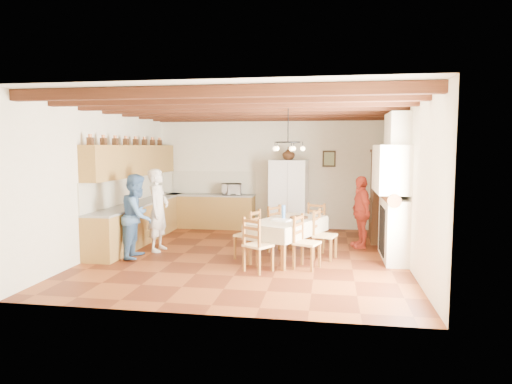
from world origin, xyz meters
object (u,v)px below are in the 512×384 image
hutch (381,195)px  chair_left_far (268,227)px  chair_end_near (258,244)px  person_woman_blue (137,216)px  person_woman_red (361,212)px  dining_table (287,224)px  chair_right_near (307,242)px  chair_end_far (313,226)px  person_man (158,210)px  refrigerator (289,196)px  chair_left_near (247,234)px  chair_right_far (325,235)px  microwave (232,189)px

hutch → chair_left_far: size_ratio=2.19×
chair_end_near → person_woman_blue: person_woman_blue is taller
chair_end_near → person_woman_red: (1.88, 2.24, 0.29)m
dining_table → chair_left_far: 0.86m
chair_right_near → person_woman_red: (1.05, 1.92, 0.29)m
chair_end_far → person_woman_red: 1.08m
chair_end_near → person_man: (-2.30, 1.23, 0.38)m
refrigerator → chair_right_near: bearing=-75.6°
chair_left_near → person_woman_blue: person_woman_blue is taller
person_woman_blue → hutch: bearing=-68.6°
person_man → person_woman_red: (4.18, 1.02, -0.09)m
chair_right_far → microwave: bearing=55.6°
chair_left_far → person_man: person_man is taller
chair_right_far → chair_end_far: (-0.26, 0.89, 0.00)m
refrigerator → person_man: (-2.48, -2.61, -0.06)m
chair_left_near → hutch: bearing=147.8°
chair_end_near → person_man: bearing=5.7°
chair_right_near → chair_left_far: bearing=53.6°
chair_end_far → chair_right_far: bearing=-54.3°
chair_left_far → microwave: size_ratio=1.83×
dining_table → chair_right_near: 0.79m
chair_left_far → chair_right_near: size_ratio=1.00×
chair_end_near → person_woman_red: 2.94m
person_woman_blue → chair_left_far: bearing=-72.0°
refrigerator → chair_right_far: refrigerator is taller
chair_end_far → person_woman_red: (1.00, 0.29, 0.29)m
chair_end_far → chair_right_near: bearing=-72.2°
chair_end_near → person_woman_red: person_woman_red is taller
chair_left_far → microwave: 2.77m
chair_left_near → microwave: (-1.00, 3.15, 0.57)m
chair_left_near → chair_left_far: 0.82m
chair_left_near → person_man: bearing=-80.2°
chair_left_near → chair_right_far: 1.50m
chair_end_near → chair_end_far: same height
refrigerator → chair_right_near: size_ratio=1.91×
chair_right_near → person_woman_red: person_woman_red is taller
chair_end_far → dining_table: bearing=-95.6°
microwave → chair_left_near: bearing=-86.4°
person_woman_red → person_woman_blue: bearing=-84.5°
hutch → dining_table: hutch is taller
chair_left_far → person_woman_red: person_woman_red is taller
chair_end_near → microwave: (-1.35, 4.05, 0.57)m
hutch → person_woman_red: size_ratio=1.36×
dining_table → chair_left_far: chair_left_far is taller
refrigerator → dining_table: bearing=-81.3°
dining_table → chair_end_near: chair_end_near is taller
chair_left_far → chair_right_near: same height
chair_end_far → person_man: (-3.17, -0.73, 0.38)m
chair_right_far → chair_end_near: same height
person_man → chair_left_near: bearing=-97.9°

